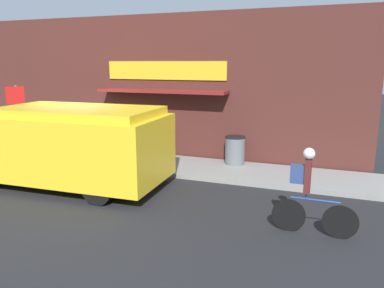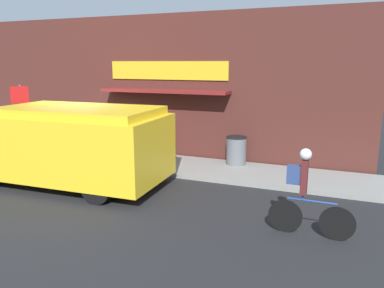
{
  "view_description": "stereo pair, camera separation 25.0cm",
  "coord_description": "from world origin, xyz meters",
  "px_view_note": "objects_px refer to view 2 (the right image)",
  "views": [
    {
      "loc": [
        7.29,
        -9.55,
        3.27
      ],
      "look_at": [
        3.82,
        -0.2,
        1.1
      ],
      "focal_mm": 35.0,
      "sensor_mm": 36.0,
      "label": 1
    },
    {
      "loc": [
        7.53,
        -9.46,
        3.27
      ],
      "look_at": [
        3.82,
        -0.2,
        1.1
      ],
      "focal_mm": 35.0,
      "sensor_mm": 36.0,
      "label": 2
    }
  ],
  "objects_px": {
    "school_bus": "(70,144)",
    "cyclist": "(306,194)",
    "stop_sign_post": "(21,107)",
    "trash_bin": "(236,150)"
  },
  "relations": [
    {
      "from": "school_bus",
      "to": "cyclist",
      "type": "height_order",
      "value": "school_bus"
    },
    {
      "from": "stop_sign_post",
      "to": "trash_bin",
      "type": "distance_m",
      "value": 7.86
    },
    {
      "from": "school_bus",
      "to": "stop_sign_post",
      "type": "height_order",
      "value": "stop_sign_post"
    },
    {
      "from": "cyclist",
      "to": "trash_bin",
      "type": "distance_m",
      "value": 4.82
    },
    {
      "from": "school_bus",
      "to": "stop_sign_post",
      "type": "distance_m",
      "value": 4.56
    },
    {
      "from": "school_bus",
      "to": "trash_bin",
      "type": "bearing_deg",
      "value": 38.5
    },
    {
      "from": "school_bus",
      "to": "trash_bin",
      "type": "height_order",
      "value": "school_bus"
    },
    {
      "from": "cyclist",
      "to": "stop_sign_post",
      "type": "distance_m",
      "value": 10.68
    },
    {
      "from": "stop_sign_post",
      "to": "trash_bin",
      "type": "height_order",
      "value": "stop_sign_post"
    },
    {
      "from": "school_bus",
      "to": "stop_sign_post",
      "type": "bearing_deg",
      "value": 148.25
    }
  ]
}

